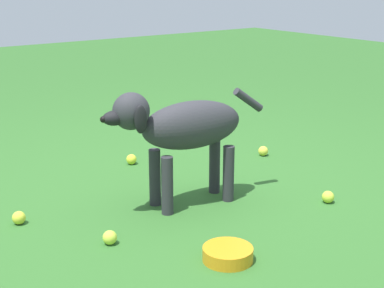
{
  "coord_description": "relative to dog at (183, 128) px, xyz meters",
  "views": [
    {
      "loc": [
        2.49,
        -1.71,
        1.21
      ],
      "look_at": [
        0.12,
        0.05,
        0.33
      ],
      "focal_mm": 54.96,
      "sensor_mm": 36.0,
      "label": 1
    }
  ],
  "objects": [
    {
      "name": "tennis_ball_1",
      "position": [
        -0.74,
        0.12,
        -0.39
      ],
      "size": [
        0.07,
        0.07,
        0.07
      ],
      "primitive_type": "sphere",
      "color": "#D1DD34",
      "rests_on": "ground"
    },
    {
      "name": "tennis_ball_2",
      "position": [
        0.45,
        0.64,
        -0.39
      ],
      "size": [
        0.07,
        0.07,
        0.07
      ],
      "primitive_type": "sphere",
      "color": "#C3D93A",
      "rests_on": "ground"
    },
    {
      "name": "tennis_ball_4",
      "position": [
        -0.27,
        -0.8,
        -0.39
      ],
      "size": [
        0.07,
        0.07,
        0.07
      ],
      "primitive_type": "sphere",
      "color": "#CCD338",
      "rests_on": "ground"
    },
    {
      "name": "ground",
      "position": [
        -0.12,
        0.01,
        -0.42
      ],
      "size": [
        14.0,
        14.0,
        0.0
      ],
      "primitive_type": "plane",
      "color": "#2D6026"
    },
    {
      "name": "tennis_ball_3",
      "position": [
        0.19,
        -0.55,
        -0.39
      ],
      "size": [
        0.07,
        0.07,
        0.07
      ],
      "primitive_type": "sphere",
      "color": "#C3DE40",
      "rests_on": "ground"
    },
    {
      "name": "dog",
      "position": [
        0.0,
        0.0,
        0.0
      ],
      "size": [
        0.29,
        0.94,
        0.64
      ],
      "rotation": [
        0.0,
        0.0,
        4.59
      ],
      "color": "#2D2D33",
      "rests_on": "ground"
    },
    {
      "name": "water_bowl",
      "position": [
        0.63,
        -0.21,
        -0.39
      ],
      "size": [
        0.22,
        0.22,
        0.06
      ],
      "primitive_type": "cylinder",
      "color": "orange",
      "rests_on": "ground"
    },
    {
      "name": "tennis_ball_0",
      "position": [
        -0.37,
        0.93,
        -0.39
      ],
      "size": [
        0.07,
        0.07,
        0.07
      ],
      "primitive_type": "sphere",
      "color": "#D3D340",
      "rests_on": "ground"
    }
  ]
}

